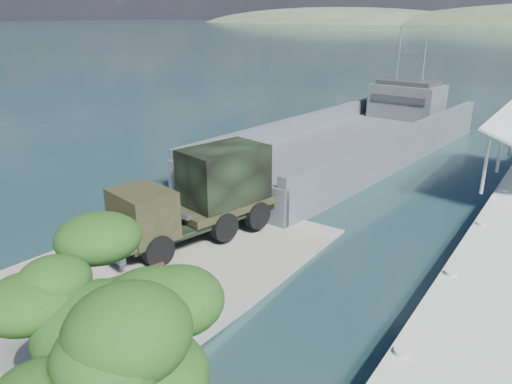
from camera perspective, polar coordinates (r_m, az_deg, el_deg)
name	(u,v)px	position (r m, az deg, el deg)	size (l,w,h in m)	color
ground	(174,266)	(23.91, -9.33, -8.31)	(1400.00, 1400.00, 0.00)	#19343D
boat_ramp	(159,270)	(23.17, -11.06, -8.69)	(10.00, 18.00, 0.50)	gray
shoreline_rocks	(96,232)	(28.45, -17.86, -4.32)	(3.20, 5.60, 0.90)	slate
landing_craft	(350,147)	(41.38, 10.72, 5.05)	(12.14, 37.01, 10.82)	#484F55
military_truck	(199,196)	(24.80, -6.54, -0.43)	(4.78, 9.67, 4.31)	black
soldier	(112,235)	(24.30, -16.17, -4.79)	(0.64, 0.42, 1.75)	black
overhang_tree	(93,301)	(12.38, -18.11, -11.73)	(6.71, 6.18, 6.09)	black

